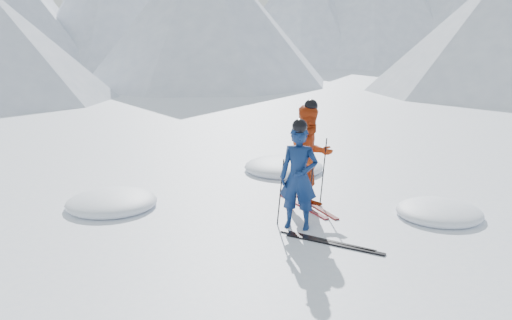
{
  "coord_description": "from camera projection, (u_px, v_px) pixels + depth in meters",
  "views": [
    {
      "loc": [
        -2.42,
        -9.06,
        3.45
      ],
      "look_at": [
        -1.97,
        0.5,
        1.1
      ],
      "focal_mm": 38.0,
      "sensor_mm": 36.0,
      "label": 1
    }
  ],
  "objects": [
    {
      "name": "skier_red",
      "position": [
        310.0,
        157.0,
        10.46
      ],
      "size": [
        1.2,
        1.08,
        2.03
      ],
      "primitive_type": "imported",
      "rotation": [
        0.0,
        0.0,
        0.39
      ],
      "color": "#B3340E",
      "rests_on": "ground"
    },
    {
      "name": "ski_worn_left",
      "position": [
        303.0,
        206.0,
        10.69
      ],
      "size": [
        0.79,
        1.58,
        0.03
      ],
      "primitive_type": "cube",
      "rotation": [
        0.0,
        0.0,
        0.43
      ],
      "color": "black",
      "rests_on": "ground"
    },
    {
      "name": "ground",
      "position": [
        367.0,
        225.0,
        9.72
      ],
      "size": [
        160.0,
        160.0,
        0.0
      ],
      "primitive_type": "plane",
      "color": "white",
      "rests_on": "ground"
    },
    {
      "name": "pole_red_right",
      "position": [
        323.0,
        172.0,
        10.7
      ],
      "size": [
        0.13,
        0.09,
        1.35
      ],
      "primitive_type": "cylinder",
      "rotation": [
        -0.05,
        0.08,
        0.0
      ],
      "color": "black",
      "rests_on": "ground"
    },
    {
      "name": "ski_loose_b",
      "position": [
        334.0,
        244.0,
        8.81
      ],
      "size": [
        1.48,
        1.0,
        0.03
      ],
      "primitive_type": "cube",
      "rotation": [
        0.0,
        0.0,
        1.0
      ],
      "color": "black",
      "rests_on": "ground"
    },
    {
      "name": "pole_blue_right",
      "position": [
        311.0,
        190.0,
        9.7
      ],
      "size": [
        0.12,
        0.07,
        1.22
      ],
      "primitive_type": "cylinder",
      "rotation": [
        -0.04,
        0.08,
        0.0
      ],
      "color": "black",
      "rests_on": "ground"
    },
    {
      "name": "ski_worn_right",
      "position": [
        315.0,
        206.0,
        10.7
      ],
      "size": [
        0.68,
        1.62,
        0.03
      ],
      "primitive_type": "cube",
      "rotation": [
        0.0,
        0.0,
        0.36
      ],
      "color": "black",
      "rests_on": "ground"
    },
    {
      "name": "pole_blue_left",
      "position": [
        280.0,
        192.0,
        9.58
      ],
      "size": [
        0.12,
        0.09,
        1.22
      ],
      "primitive_type": "cylinder",
      "rotation": [
        0.05,
        0.08,
        0.0
      ],
      "color": "black",
      "rests_on": "ground"
    },
    {
      "name": "pole_red_left",
      "position": [
        293.0,
        171.0,
        10.76
      ],
      "size": [
        0.13,
        0.1,
        1.35
      ],
      "primitive_type": "cylinder",
      "rotation": [
        0.06,
        0.08,
        0.0
      ],
      "color": "black",
      "rests_on": "ground"
    },
    {
      "name": "skier_blue",
      "position": [
        299.0,
        178.0,
        9.37
      ],
      "size": [
        0.78,
        0.65,
        1.84
      ],
      "primitive_type": "imported",
      "rotation": [
        0.0,
        0.0,
        -0.37
      ],
      "color": "#0D2250",
      "rests_on": "ground"
    },
    {
      "name": "ski_loose_a",
      "position": [
        327.0,
        241.0,
        8.95
      ],
      "size": [
        1.45,
        1.05,
        0.03
      ],
      "primitive_type": "cube",
      "rotation": [
        0.0,
        0.0,
        0.96
      ],
      "color": "black",
      "rests_on": "ground"
    },
    {
      "name": "snow_lumps",
      "position": [
        264.0,
        191.0,
        11.75
      ],
      "size": [
        7.95,
        5.22,
        0.43
      ],
      "color": "white",
      "rests_on": "ground"
    }
  ]
}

